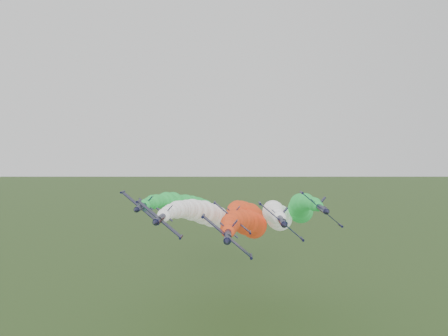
{
  "coord_description": "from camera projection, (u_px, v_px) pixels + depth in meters",
  "views": [
    {
      "loc": [
        3.8,
        -75.73,
        55.15
      ],
      "look_at": [
        1.46,
        8.26,
        52.17
      ],
      "focal_mm": 35.0,
      "sensor_mm": 36.0,
      "label": 1
    }
  ],
  "objects": [
    {
      "name": "jet_lead",
      "position": [
        246.0,
        223.0,
        125.04
      ],
      "size": [
        15.72,
        84.94,
        18.6
      ],
      "rotation": [
        0.0,
        0.7,
        0.0
      ],
      "color": "black",
      "rests_on": "ground"
    },
    {
      "name": "jet_trail",
      "position": [
        247.0,
        213.0,
        150.49
      ],
      "size": [
        15.5,
        84.71,
        18.37
      ],
      "rotation": [
        0.0,
        0.7,
        0.0
      ],
      "color": "black",
      "rests_on": "ground"
    },
    {
      "name": "jet_inner_left",
      "position": [
        205.0,
        214.0,
        133.36
      ],
      "size": [
        15.18,
        84.39,
        18.05
      ],
      "rotation": [
        0.0,
        0.7,
        0.0
      ],
      "color": "black",
      "rests_on": "ground"
    },
    {
      "name": "jet_inner_right",
      "position": [
        277.0,
        215.0,
        134.57
      ],
      "size": [
        15.76,
        84.98,
        18.64
      ],
      "rotation": [
        0.0,
        0.7,
        0.0
      ],
      "color": "black",
      "rests_on": "ground"
    },
    {
      "name": "jet_outer_right",
      "position": [
        301.0,
        208.0,
        142.03
      ],
      "size": [
        15.35,
        84.57,
        18.23
      ],
      "rotation": [
        0.0,
        0.7,
        0.0
      ],
      "color": "black",
      "rests_on": "ground"
    },
    {
      "name": "jet_outer_left",
      "position": [
        191.0,
        207.0,
        147.31
      ],
      "size": [
        15.85,
        85.06,
        18.72
      ],
      "rotation": [
        0.0,
        0.7,
        0.0
      ],
      "color": "black",
      "rests_on": "ground"
    }
  ]
}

